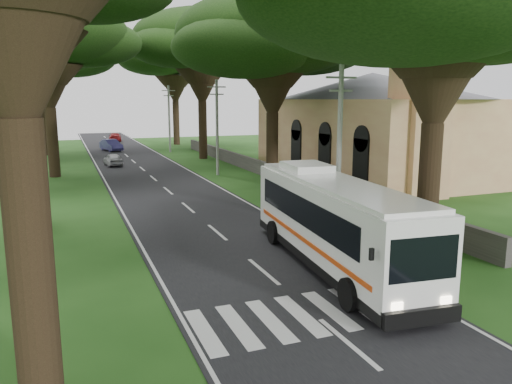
% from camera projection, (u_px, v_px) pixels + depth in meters
% --- Properties ---
extents(ground, '(140.00, 140.00, 0.00)m').
position_uv_depth(ground, '(285.00, 291.00, 16.97)').
color(ground, '#1E4914').
rests_on(ground, ground).
extents(road, '(8.00, 120.00, 0.04)m').
position_uv_depth(road, '(156.00, 180.00, 39.87)').
color(road, black).
rests_on(road, ground).
extents(crosswalk, '(8.00, 3.00, 0.01)m').
position_uv_depth(crosswalk, '(313.00, 314.00, 15.13)').
color(crosswalk, silver).
rests_on(crosswalk, ground).
extents(property_wall, '(0.35, 50.00, 1.20)m').
position_uv_depth(property_wall, '(264.00, 169.00, 42.05)').
color(property_wall, '#383533').
rests_on(property_wall, ground).
extents(church, '(14.00, 24.00, 11.60)m').
position_uv_depth(church, '(372.00, 117.00, 42.16)').
color(church, tan).
rests_on(church, ground).
extents(pole_near, '(1.60, 0.24, 8.00)m').
position_uv_depth(pole_near, '(339.00, 147.00, 23.65)').
color(pole_near, gray).
rests_on(pole_near, ground).
extents(pole_mid, '(1.60, 0.24, 8.00)m').
position_uv_depth(pole_mid, '(217.00, 126.00, 41.98)').
color(pole_mid, gray).
rests_on(pole_mid, ground).
extents(pole_far, '(1.60, 0.24, 8.00)m').
position_uv_depth(pole_far, '(169.00, 118.00, 60.30)').
color(pole_far, gray).
rests_on(pole_far, ground).
extents(tree_l_midb, '(13.07, 13.07, 14.45)m').
position_uv_depth(tree_l_midb, '(45.00, 34.00, 39.67)').
color(tree_l_midb, black).
rests_on(tree_l_midb, ground).
extents(tree_l_far, '(14.14, 14.14, 14.67)m').
position_uv_depth(tree_l_far, '(39.00, 52.00, 55.80)').
color(tree_l_far, black).
rests_on(tree_l_far, ground).
extents(tree_r_mida, '(14.17, 14.17, 14.01)m').
position_uv_depth(tree_r_mida, '(273.00, 36.00, 36.13)').
color(tree_r_mida, black).
rests_on(tree_r_mida, ground).
extents(tree_r_midb, '(14.18, 14.18, 15.70)m').
position_uv_depth(tree_r_midb, '(201.00, 39.00, 52.14)').
color(tree_r_midb, black).
rests_on(tree_r_midb, ground).
extents(tree_r_far, '(14.61, 14.61, 15.88)m').
position_uv_depth(tree_r_far, '(174.00, 53.00, 68.98)').
color(tree_r_far, black).
rests_on(tree_r_far, ground).
extents(coach_bus, '(3.52, 11.76, 3.42)m').
position_uv_depth(coach_bus, '(333.00, 221.00, 19.04)').
color(coach_bus, white).
rests_on(coach_bus, ground).
extents(distant_car_a, '(1.76, 3.66, 1.20)m').
position_uv_depth(distant_car_a, '(113.00, 159.00, 48.41)').
color(distant_car_a, '#9B9CA0').
rests_on(distant_car_a, road).
extents(distant_car_b, '(2.65, 4.55, 1.42)m').
position_uv_depth(distant_car_b, '(111.00, 145.00, 62.11)').
color(distant_car_b, navy).
rests_on(distant_car_b, road).
extents(distant_car_c, '(2.22, 4.56, 1.28)m').
position_uv_depth(distant_car_c, '(115.00, 137.00, 76.11)').
color(distant_car_c, maroon).
rests_on(distant_car_c, road).
extents(pedestrian, '(0.49, 0.69, 1.80)m').
position_uv_depth(pedestrian, '(44.00, 206.00, 26.16)').
color(pedestrian, black).
rests_on(pedestrian, ground).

